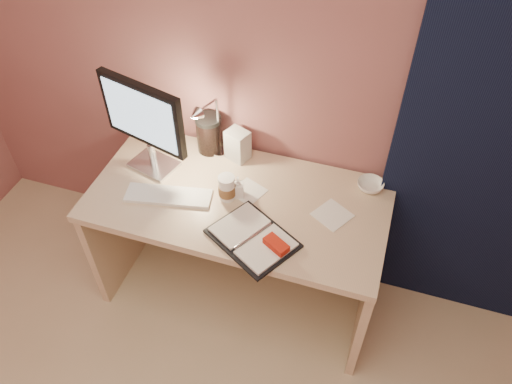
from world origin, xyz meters
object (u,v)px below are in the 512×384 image
(lotion_bottle, at_px, (238,187))
(desk, at_px, (244,218))
(monitor, at_px, (145,119))
(coffee_cup, at_px, (227,188))
(dark_jar, at_px, (209,135))
(desk_lamp, at_px, (217,130))
(keyboard, at_px, (169,196))
(planner, at_px, (255,238))
(bowl, at_px, (370,185))
(product_box, at_px, (238,145))

(lotion_bottle, bearing_deg, desk, 85.90)
(lotion_bottle, bearing_deg, monitor, 172.05)
(coffee_cup, height_order, dark_jar, dark_jar)
(dark_jar, bearing_deg, monitor, -136.91)
(desk, distance_m, desk_lamp, 0.49)
(desk, xyz_separation_m, keyboard, (-0.31, -0.17, 0.23))
(planner, bearing_deg, desk_lamp, 157.86)
(bowl, distance_m, lotion_bottle, 0.63)
(bowl, height_order, lotion_bottle, lotion_bottle)
(dark_jar, bearing_deg, planner, -51.27)
(monitor, xyz_separation_m, coffee_cup, (0.42, -0.09, -0.23))
(planner, bearing_deg, dark_jar, 158.63)
(lotion_bottle, distance_m, product_box, 0.27)
(monitor, bearing_deg, desk_lamp, 34.68)
(keyboard, xyz_separation_m, product_box, (0.22, 0.36, 0.07))
(desk, bearing_deg, bowl, 17.27)
(coffee_cup, bearing_deg, bowl, 23.12)
(desk, distance_m, product_box, 0.38)
(keyboard, height_order, dark_jar, dark_jar)
(dark_jar, bearing_deg, lotion_bottle, -47.62)
(monitor, bearing_deg, coffee_cup, 2.59)
(monitor, bearing_deg, keyboard, -32.33)
(dark_jar, height_order, desk_lamp, desk_lamp)
(monitor, xyz_separation_m, dark_jar, (0.22, 0.21, -0.20))
(monitor, distance_m, planner, 0.75)
(keyboard, relative_size, dark_jar, 2.22)
(keyboard, distance_m, coffee_cup, 0.28)
(bowl, relative_size, desk_lamp, 0.36)
(desk_lamp, bearing_deg, dark_jar, 151.70)
(coffee_cup, distance_m, lotion_bottle, 0.05)
(desk, bearing_deg, planner, -62.36)
(keyboard, bearing_deg, product_box, 48.05)
(bowl, distance_m, desk_lamp, 0.77)
(monitor, xyz_separation_m, lotion_bottle, (0.47, -0.07, -0.23))
(lotion_bottle, bearing_deg, bowl, 22.30)
(planner, height_order, product_box, product_box)
(desk, height_order, lotion_bottle, lotion_bottle)
(coffee_cup, relative_size, lotion_bottle, 1.14)
(lotion_bottle, distance_m, desk_lamp, 0.29)
(monitor, xyz_separation_m, desk_lamp, (0.31, 0.11, -0.07))
(keyboard, xyz_separation_m, desk_lamp, (0.15, 0.28, 0.21))
(bowl, bearing_deg, monitor, -170.63)
(monitor, distance_m, lotion_bottle, 0.53)
(lotion_bottle, relative_size, desk_lamp, 0.32)
(monitor, bearing_deg, lotion_bottle, 7.10)
(planner, bearing_deg, lotion_bottle, 153.87)
(desk, relative_size, keyboard, 3.48)
(monitor, relative_size, dark_jar, 2.68)
(keyboard, xyz_separation_m, planner, (0.46, -0.12, 0.01))
(coffee_cup, xyz_separation_m, desk_lamp, (-0.12, 0.20, 0.16))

